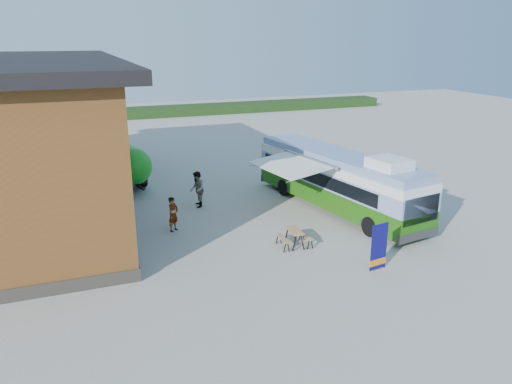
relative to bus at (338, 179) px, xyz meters
name	(u,v)px	position (x,y,z in m)	size (l,w,h in m)	color
ground	(301,254)	(-4.10, -4.38, -1.62)	(100.00, 100.00, 0.00)	#BCB7AD
barn	(23,140)	(-14.60, 5.62, 1.97)	(9.60, 21.20, 7.50)	brown
hedge	(220,109)	(3.90, 33.62, -1.12)	(40.00, 3.00, 1.00)	#264419
bus	(338,179)	(0.00, 0.00, 0.00)	(4.18, 11.26, 3.39)	#2C7012
awning	(292,167)	(-2.55, -0.01, 0.85)	(3.12, 4.36, 0.51)	white
banner	(379,251)	(-1.97, -6.62, -0.86)	(0.80, 0.27, 1.85)	#0D0B5A
picnic_table	(294,234)	(-4.02, -3.52, -1.07)	(1.36, 1.22, 0.73)	#AC8251
person_a	(173,214)	(-8.43, 0.00, -0.81)	(0.59, 0.39, 1.61)	#999999
person_b	(197,190)	(-6.58, 2.86, -0.68)	(0.91, 0.71, 1.87)	#999999
slurry_tanker	(120,159)	(-9.80, 8.63, -0.13)	(3.08, 6.87, 2.58)	#1C9D1C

